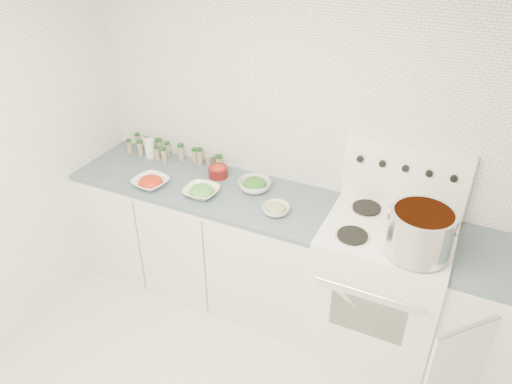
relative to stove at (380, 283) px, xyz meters
name	(u,v)px	position (x,y,z in m)	size (l,w,h in m)	color
room_walls	(220,232)	(-0.48, -1.19, 1.06)	(3.54, 3.04, 2.52)	white
counter_left	(206,236)	(-1.30, 0.00, -0.05)	(1.85, 0.62, 0.90)	white
stove	(380,283)	(0.00, 0.00, 0.00)	(0.76, 0.70, 1.36)	white
stock_pot	(420,231)	(0.18, -0.18, 0.59)	(0.37, 0.35, 0.27)	silver
bowl_tomato	(151,182)	(-1.61, -0.17, 0.44)	(0.27, 0.27, 0.08)	white
bowl_snowpea	(201,191)	(-1.23, -0.12, 0.44)	(0.23, 0.23, 0.08)	white
bowl_broccoli	(255,185)	(-0.94, 0.10, 0.44)	(0.25, 0.25, 0.09)	white
bowl_zucchini	(276,209)	(-0.70, -0.10, 0.44)	(0.20, 0.20, 0.07)	white
bowl_pepper	(218,171)	(-1.26, 0.15, 0.45)	(0.14, 0.14, 0.09)	#550F0E
salt_canister	(150,148)	(-1.87, 0.19, 0.48)	(0.07, 0.07, 0.15)	white
tin_can	(210,161)	(-1.38, 0.26, 0.45)	(0.07, 0.07, 0.09)	#B2A597
spice_cluster	(168,151)	(-1.73, 0.23, 0.47)	(0.78, 0.15, 0.14)	gray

